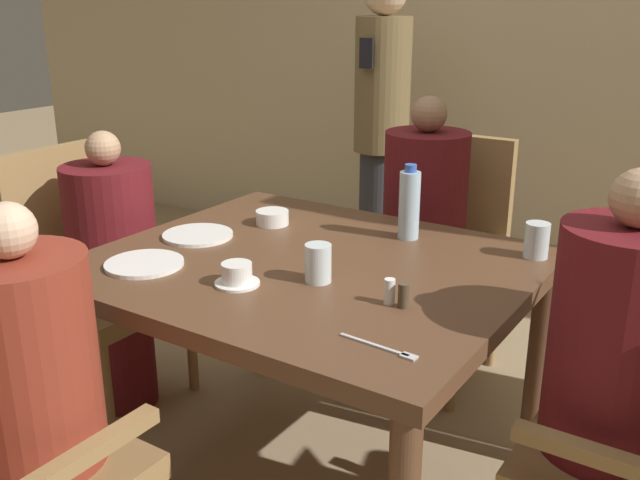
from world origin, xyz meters
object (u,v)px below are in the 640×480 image
plate_main_right (144,264)px  chair_far_side (437,250)px  water_bottle (409,204)px  chair_left_side (89,269)px  diner_in_near_chair (35,419)px  diner_in_right_chair (611,397)px  glass_tall_mid (537,240)px  plate_main_left (198,235)px  bowl_small (272,217)px  glass_tall_near (318,263)px  teacup_with_saucer (237,275)px  standing_host (381,129)px  diner_in_far_chair (423,242)px  diner_in_left_chair (115,271)px

plate_main_right → chair_far_side: bearing=72.9°
plate_main_right → water_bottle: water_bottle is taller
chair_left_side → diner_in_near_chair: size_ratio=0.90×
diner_in_right_chair → glass_tall_mid: diner_in_right_chair is taller
plate_main_left → chair_left_side: bearing=178.6°
bowl_small → glass_tall_near: 0.55m
teacup_with_saucer → bowl_small: size_ratio=1.10×
standing_host → bowl_small: 1.33m
chair_left_side → plate_main_right: chair_left_side is taller
chair_far_side → bowl_small: 0.82m
glass_tall_near → glass_tall_mid: bearing=49.8°
diner_in_far_chair → bowl_small: 0.67m
chair_far_side → standing_host: size_ratio=0.60×
bowl_small → glass_tall_near: bearing=-39.8°
diner_in_far_chair → glass_tall_near: size_ratio=10.92×
plate_main_left → glass_tall_near: size_ratio=2.14×
diner_in_right_chair → diner_in_near_chair: 1.37m
chair_left_side → standing_host: (0.42, 1.53, 0.36)m
plate_main_left → glass_tall_mid: glass_tall_mid is taller
plate_main_right → glass_tall_mid: (0.93, 0.70, 0.05)m
water_bottle → glass_tall_mid: bearing=6.7°
plate_main_right → standing_host: bearing=96.8°
teacup_with_saucer → bowl_small: teacup_with_saucer is taller
teacup_with_saucer → plate_main_right: bearing=-173.5°
diner_in_left_chair → chair_left_side: bearing=-180.0°
standing_host → plate_main_left: (0.17, -1.54, -0.11)m
diner_in_right_chair → chair_far_side: bearing=133.0°
diner_in_near_chair → glass_tall_mid: size_ratio=10.24×
water_bottle → glass_tall_near: (-0.04, -0.47, -0.06)m
chair_left_side → diner_in_right_chair: bearing=0.0°
chair_far_side → glass_tall_mid: chair_far_side is taller
diner_in_right_chair → water_bottle: bearing=154.1°
diner_in_far_chair → plate_main_right: diner_in_far_chair is taller
chair_far_side → diner_in_near_chair: size_ratio=0.90×
chair_far_side → water_bottle: size_ratio=4.03×
glass_tall_near → standing_host: bearing=113.2°
plate_main_right → glass_tall_near: 0.52m
chair_left_side → glass_tall_near: bearing=-6.1°
plate_main_left → glass_tall_mid: bearing=22.9°
chair_far_side → standing_host: standing_host is taller
diner_in_far_chair → standing_host: size_ratio=0.71×
diner_in_left_chair → glass_tall_mid: bearing=15.7°
diner_in_left_chair → bowl_small: (0.56, 0.23, 0.24)m
diner_in_right_chair → water_bottle: diner_in_right_chair is taller
diner_in_near_chair → plate_main_right: bearing=104.8°
glass_tall_near → glass_tall_mid: same height
standing_host → teacup_with_saucer: (0.54, -1.79, -0.09)m
diner_in_right_chair → bowl_small: 1.22m
diner_in_right_chair → bowl_small: diner_in_right_chair is taller
diner_in_near_chair → bowl_small: bearing=93.4°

